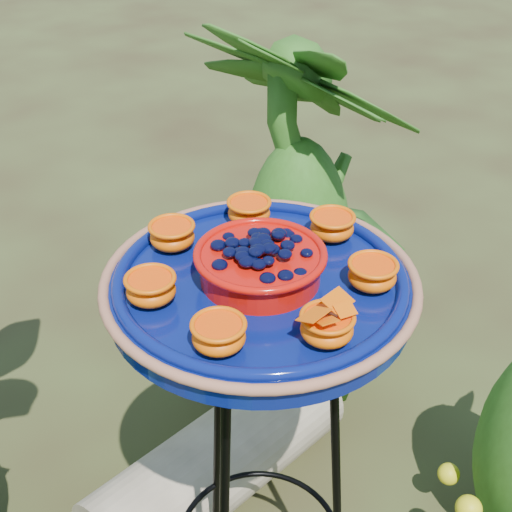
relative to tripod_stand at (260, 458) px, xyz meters
name	(u,v)px	position (x,y,z in m)	size (l,w,h in m)	color
tripod_stand	(260,458)	(0.00, 0.00, 0.00)	(0.33, 0.34, 0.82)	black
feeder_dish	(260,280)	(0.00, 0.00, 0.36)	(0.46, 0.46, 0.10)	#071257
driftwood_log	(219,461)	(0.15, 0.30, -0.39)	(0.22, 0.22, 0.65)	tan
shrub_back_right	(297,216)	(0.59, 0.50, 0.01)	(0.56, 0.56, 1.01)	#295516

